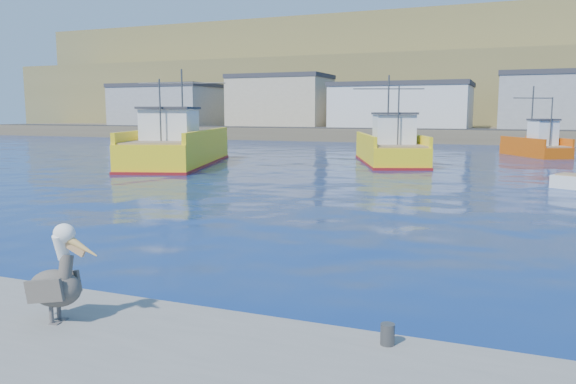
% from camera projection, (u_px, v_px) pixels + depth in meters
% --- Properties ---
extents(ground, '(260.00, 260.00, 0.00)m').
position_uv_depth(ground, '(282.00, 285.00, 12.07)').
color(ground, navy).
rests_on(ground, ground).
extents(dock_bollards, '(36.20, 0.20, 0.30)m').
position_uv_depth(dock_bollards, '(233.00, 311.00, 8.64)').
color(dock_bollards, '#4C4C4C').
rests_on(dock_bollards, dock).
extents(far_shore, '(200.00, 81.00, 24.00)m').
position_uv_depth(far_shore, '(493.00, 85.00, 111.12)').
color(far_shore, brown).
rests_on(far_shore, ground).
extents(trawler_yellow_a, '(8.68, 14.71, 6.85)m').
position_uv_depth(trawler_yellow_a, '(177.00, 148.00, 39.56)').
color(trawler_yellow_a, yellow).
rests_on(trawler_yellow_a, ground).
extents(trawler_yellow_b, '(7.53, 11.74, 6.49)m').
position_uv_depth(trawler_yellow_b, '(390.00, 149.00, 40.80)').
color(trawler_yellow_b, yellow).
rests_on(trawler_yellow_b, ground).
extents(boat_orange, '(5.69, 7.23, 5.89)m').
position_uv_depth(boat_orange, '(537.00, 145.00, 47.23)').
color(boat_orange, '#D34F09').
rests_on(boat_orange, ground).
extents(skiff_left, '(4.51, 3.79, 0.96)m').
position_uv_depth(skiff_left, '(169.00, 159.00, 40.61)').
color(skiff_left, silver).
rests_on(skiff_left, ground).
extents(pelican, '(1.26, 0.63, 1.55)m').
position_uv_depth(pelican, '(57.00, 280.00, 8.53)').
color(pelican, '#595451').
rests_on(pelican, dock).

